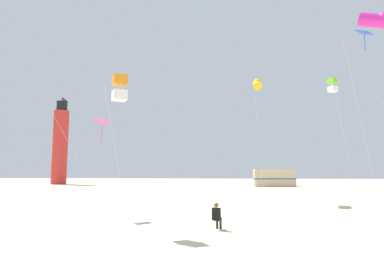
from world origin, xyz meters
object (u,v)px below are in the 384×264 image
at_px(kite_box_lime, 333,85).
at_px(kite_diamond_rainbow, 101,124).
at_px(kite_box_orange, 120,88).
at_px(lighthouse_distant, 60,143).
at_px(kite_tube_gold, 257,84).
at_px(rv_van_tan, 274,178).
at_px(kite_flyer_standing, 217,215).
at_px(kite_diamond_blue, 364,40).

bearing_deg(kite_box_lime, kite_diamond_rainbow, -149.28).
distance_m(kite_box_orange, lighthouse_distant, 52.69).
bearing_deg(kite_box_orange, kite_tube_gold, 60.46).
distance_m(kite_box_orange, rv_van_tan, 42.21).
bearing_deg(lighthouse_distant, kite_flyer_standing, -56.30).
xyz_separation_m(kite_tube_gold, kite_box_lime, (6.11, -0.24, -0.28)).
distance_m(kite_tube_gold, kite_diamond_rainbow, 14.68).
xyz_separation_m(kite_box_orange, rv_van_tan, (13.04, 39.85, -4.82)).
height_order(kite_diamond_rainbow, kite_box_lime, kite_box_lime).
bearing_deg(kite_diamond_blue, kite_box_orange, -152.50).
distance_m(kite_flyer_standing, kite_diamond_blue, 15.53).
relative_size(kite_tube_gold, lighthouse_distant, 0.63).
distance_m(kite_tube_gold, kite_diamond_blue, 8.90).
distance_m(kite_flyer_standing, kite_box_orange, 7.08).
height_order(kite_diamond_blue, rv_van_tan, kite_diamond_blue).
relative_size(kite_diamond_rainbow, kite_box_lime, 0.55).
bearing_deg(kite_flyer_standing, lighthouse_distant, -38.79).
bearing_deg(kite_diamond_blue, lighthouse_distant, 135.79).
height_order(kite_box_orange, kite_box_lime, kite_box_lime).
distance_m(kite_diamond_blue, lighthouse_distant, 55.52).
height_order(kite_flyer_standing, kite_box_orange, kite_box_orange).
bearing_deg(kite_diamond_rainbow, kite_diamond_blue, 11.90).
bearing_deg(kite_tube_gold, rv_van_tan, 78.50).
distance_m(lighthouse_distant, rv_van_tan, 39.96).
distance_m(kite_diamond_rainbow, lighthouse_distant, 48.34).
xyz_separation_m(kite_diamond_rainbow, lighthouse_distant, (-23.72, 42.03, 2.70)).
distance_m(kite_diamond_blue, kite_box_lime, 6.29).
bearing_deg(kite_box_orange, kite_flyer_standing, 6.54).
xyz_separation_m(kite_diamond_rainbow, kite_box_lime, (16.01, 9.52, 4.41)).
xyz_separation_m(kite_tube_gold, rv_van_tan, (5.35, 26.29, -8.44)).
xyz_separation_m(lighthouse_distant, rv_van_tan, (38.98, -5.98, -6.45)).
distance_m(kite_diamond_blue, rv_van_tan, 34.04).
relative_size(kite_flyer_standing, rv_van_tan, 0.18).
bearing_deg(kite_box_lime, lighthouse_distant, 140.71).
distance_m(kite_flyer_standing, kite_diamond_rainbow, 8.60).
distance_m(kite_flyer_standing, kite_box_lime, 18.29).
bearing_deg(kite_diamond_blue, kite_tube_gold, 133.75).
bearing_deg(kite_box_lime, kite_flyer_standing, -126.51).
bearing_deg(kite_diamond_blue, rv_van_tan, 91.33).
bearing_deg(kite_diamond_rainbow, kite_box_lime, 30.72).
xyz_separation_m(kite_flyer_standing, kite_diamond_rainbow, (-6.52, 3.32, 4.52)).
xyz_separation_m(kite_flyer_standing, kite_tube_gold, (3.39, 13.07, 9.22)).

